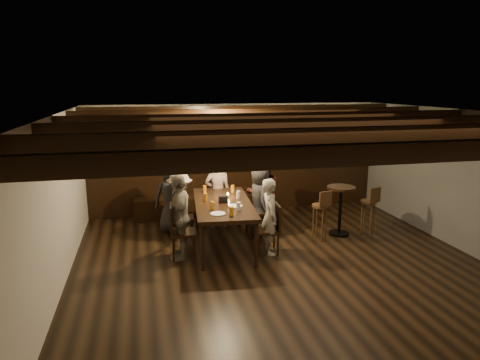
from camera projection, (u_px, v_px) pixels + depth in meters
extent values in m
plane|color=black|center=(288.00, 273.00, 6.52)|extent=(7.00, 7.00, 0.00)
plane|color=black|center=(292.00, 114.00, 5.99)|extent=(7.00, 7.00, 0.00)
plane|color=beige|center=(237.00, 158.00, 9.58)|extent=(6.50, 0.00, 6.50)
plane|color=#525250|center=(478.00, 185.00, 6.97)|extent=(0.00, 7.00, 7.00)
plane|color=beige|center=(52.00, 212.00, 5.54)|extent=(0.00, 7.00, 7.00)
cube|color=black|center=(238.00, 186.00, 9.69)|extent=(6.50, 0.08, 1.10)
cube|color=black|center=(205.00, 206.00, 9.33)|extent=(3.00, 0.45, 0.45)
cube|color=black|center=(202.00, 135.00, 9.19)|extent=(0.62, 0.12, 0.72)
cube|color=black|center=(202.00, 135.00, 9.13)|extent=(0.50, 0.02, 0.58)
cube|color=black|center=(421.00, 152.00, 3.26)|extent=(6.50, 0.10, 0.16)
cube|color=black|center=(350.00, 135.00, 4.36)|extent=(6.50, 0.10, 0.16)
cube|color=black|center=(307.00, 125.00, 5.46)|extent=(6.50, 0.10, 0.16)
cube|color=black|center=(279.00, 118.00, 6.56)|extent=(6.50, 0.10, 0.16)
cube|color=black|center=(259.00, 113.00, 7.67)|extent=(6.50, 0.10, 0.16)
cube|color=black|center=(244.00, 109.00, 8.77)|extent=(6.50, 0.10, 0.16)
sphere|color=#FFE099|center=(104.00, 118.00, 8.17)|extent=(0.07, 0.07, 0.07)
sphere|color=#FFE099|center=(176.00, 116.00, 8.47)|extent=(0.07, 0.07, 0.07)
sphere|color=#FFE099|center=(244.00, 115.00, 8.78)|extent=(0.07, 0.07, 0.07)
sphere|color=#FFE099|center=(307.00, 114.00, 9.08)|extent=(0.07, 0.07, 0.07)
sphere|color=#FFE099|center=(365.00, 113.00, 9.38)|extent=(0.07, 0.07, 0.07)
cube|color=black|center=(223.00, 204.00, 7.47)|extent=(1.15, 2.22, 0.06)
cylinder|color=black|center=(202.00, 248.00, 6.53)|extent=(0.06, 0.06, 0.74)
cylinder|color=black|center=(197.00, 210.00, 8.48)|extent=(0.06, 0.06, 0.74)
cylinder|color=black|center=(256.00, 245.00, 6.64)|extent=(0.06, 0.06, 0.74)
cylinder|color=black|center=(239.00, 209.00, 8.59)|extent=(0.06, 0.06, 0.74)
cube|color=black|center=(183.00, 218.00, 7.89)|extent=(0.42, 0.42, 0.05)
cube|color=black|center=(173.00, 206.00, 7.82)|extent=(0.07, 0.39, 0.42)
cube|color=black|center=(183.00, 233.00, 7.02)|extent=(0.45, 0.45, 0.05)
cube|color=black|center=(171.00, 219.00, 6.94)|extent=(0.08, 0.42, 0.45)
cube|color=black|center=(258.00, 212.00, 8.07)|extent=(0.48, 0.48, 0.05)
cube|color=black|center=(268.00, 198.00, 8.04)|extent=(0.08, 0.44, 0.48)
cube|color=black|center=(267.00, 230.00, 7.21)|extent=(0.42, 0.42, 0.05)
cube|color=black|center=(278.00, 217.00, 7.18)|extent=(0.07, 0.39, 0.43)
imported|color=#242426|center=(172.00, 197.00, 8.24)|extent=(0.71, 0.49, 1.37)
imported|color=gray|center=(218.00, 193.00, 8.50)|extent=(0.54, 0.38, 1.41)
imported|color=#541E1C|center=(264.00, 193.00, 8.47)|extent=(0.73, 0.60, 1.42)
imported|color=gray|center=(180.00, 206.00, 7.83)|extent=(0.55, 0.87, 1.28)
imported|color=gray|center=(180.00, 217.00, 6.95)|extent=(0.42, 0.86, 1.42)
imported|color=#262528|center=(260.00, 200.00, 8.02)|extent=(0.50, 0.71, 1.38)
imported|color=#A09988|center=(270.00, 216.00, 7.16)|extent=(0.35, 0.50, 1.30)
cylinder|color=#BF7219|center=(205.00, 189.00, 8.09)|extent=(0.07, 0.07, 0.14)
cylinder|color=#BF7219|center=(233.00, 189.00, 8.11)|extent=(0.07, 0.07, 0.14)
cylinder|color=#BF7219|center=(205.00, 197.00, 7.50)|extent=(0.07, 0.07, 0.14)
cylinder|color=silver|center=(238.00, 195.00, 7.68)|extent=(0.07, 0.07, 0.14)
cylinder|color=#BF7219|center=(212.00, 206.00, 6.98)|extent=(0.07, 0.07, 0.14)
cylinder|color=silver|center=(239.00, 206.00, 6.94)|extent=(0.07, 0.07, 0.14)
cylinder|color=#BF7219|center=(231.00, 211.00, 6.68)|extent=(0.07, 0.07, 0.14)
cylinder|color=white|center=(218.00, 214.00, 6.76)|extent=(0.24, 0.24, 0.01)
cylinder|color=white|center=(235.00, 206.00, 7.20)|extent=(0.24, 0.24, 0.01)
cube|color=black|center=(223.00, 199.00, 7.40)|extent=(0.15, 0.10, 0.12)
cylinder|color=beige|center=(228.00, 196.00, 7.76)|extent=(0.05, 0.05, 0.05)
cylinder|color=black|center=(339.00, 233.00, 8.21)|extent=(0.39, 0.39, 0.04)
cylinder|color=black|center=(340.00, 211.00, 8.12)|extent=(0.06, 0.06, 0.88)
cylinder|color=black|center=(341.00, 188.00, 8.01)|extent=(0.53, 0.53, 0.04)
cylinder|color=#3B2612|center=(320.00, 206.00, 7.77)|extent=(0.30, 0.30, 0.04)
cube|color=#3B2612|center=(326.00, 199.00, 7.62)|extent=(0.26, 0.09, 0.28)
cylinder|color=#3B2612|center=(369.00, 202.00, 8.04)|extent=(0.30, 0.30, 0.04)
cube|color=#3B2612|center=(375.00, 195.00, 7.89)|extent=(0.26, 0.11, 0.28)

